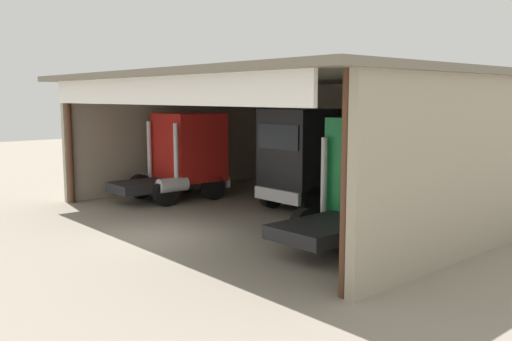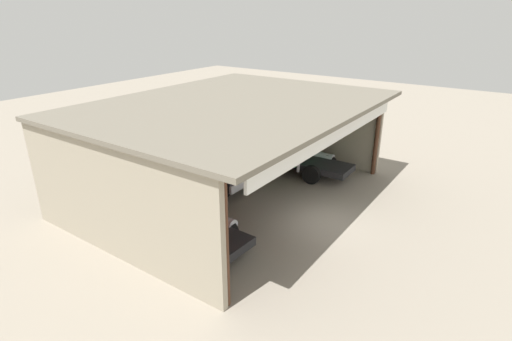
{
  "view_description": "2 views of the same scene",
  "coord_description": "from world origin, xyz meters",
  "px_view_note": "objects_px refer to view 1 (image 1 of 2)",
  "views": [
    {
      "loc": [
        14.0,
        -8.55,
        4.17
      ],
      "look_at": [
        0.0,
        3.8,
        1.66
      ],
      "focal_mm": 38.51,
      "sensor_mm": 36.0,
      "label": 1
    },
    {
      "loc": [
        -15.13,
        -6.72,
        9.08
      ],
      "look_at": [
        0.0,
        3.8,
        1.66
      ],
      "focal_mm": 28.07,
      "sensor_mm": 36.0,
      "label": 2
    }
  ],
  "objects_px": {
    "truck_red_center_bay": "(184,154)",
    "truck_black_center_right_bay": "(304,158)",
    "tool_cart": "(301,180)",
    "oil_drum": "(324,180)",
    "truck_green_right_bay": "(373,180)"
  },
  "relations": [
    {
      "from": "oil_drum",
      "to": "tool_cart",
      "type": "xyz_separation_m",
      "value": [
        -0.45,
        -0.96,
        0.04
      ]
    },
    {
      "from": "truck_black_center_right_bay",
      "to": "oil_drum",
      "type": "xyz_separation_m",
      "value": [
        -2.4,
        3.82,
        -1.49
      ]
    },
    {
      "from": "oil_drum",
      "to": "tool_cart",
      "type": "distance_m",
      "value": 1.06
    },
    {
      "from": "truck_green_right_bay",
      "to": "oil_drum",
      "type": "xyz_separation_m",
      "value": [
        -6.94,
        5.72,
        -1.37
      ]
    },
    {
      "from": "truck_black_center_right_bay",
      "to": "truck_green_right_bay",
      "type": "xyz_separation_m",
      "value": [
        4.54,
        -1.9,
        -0.12
      ]
    },
    {
      "from": "truck_red_center_bay",
      "to": "truck_black_center_right_bay",
      "type": "relative_size",
      "value": 1.08
    },
    {
      "from": "truck_green_right_bay",
      "to": "truck_red_center_bay",
      "type": "bearing_deg",
      "value": 179.69
    },
    {
      "from": "truck_red_center_bay",
      "to": "tool_cart",
      "type": "relative_size",
      "value": 4.7
    },
    {
      "from": "truck_black_center_right_bay",
      "to": "tool_cart",
      "type": "distance_m",
      "value": 4.29
    },
    {
      "from": "oil_drum",
      "to": "tool_cart",
      "type": "relative_size",
      "value": 0.91
    },
    {
      "from": "truck_red_center_bay",
      "to": "truck_black_center_right_bay",
      "type": "height_order",
      "value": "truck_black_center_right_bay"
    },
    {
      "from": "oil_drum",
      "to": "truck_red_center_bay",
      "type": "bearing_deg",
      "value": -113.5
    },
    {
      "from": "truck_green_right_bay",
      "to": "oil_drum",
      "type": "distance_m",
      "value": 9.1
    },
    {
      "from": "truck_black_center_right_bay",
      "to": "tool_cart",
      "type": "relative_size",
      "value": 4.36
    },
    {
      "from": "truck_red_center_bay",
      "to": "truck_green_right_bay",
      "type": "bearing_deg",
      "value": 2.75
    }
  ]
}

